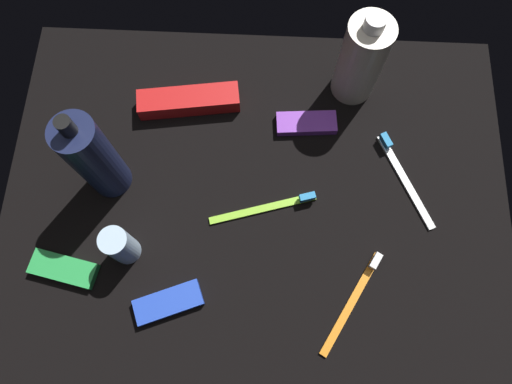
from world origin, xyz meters
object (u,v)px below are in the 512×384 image
object	(u,v)px
bodywash_bottle	(361,60)
snack_bar_green	(64,269)
toothbrush_lime	(269,206)
toothbrush_white	(403,175)
lotion_bottle	(94,158)
toothbrush_orange	(355,297)
deodorant_stick	(120,246)
snack_bar_blue	(168,303)
toothpaste_box_red	(189,101)
snack_bar_purple	(306,123)

from	to	relation	value
bodywash_bottle	snack_bar_green	xyz separation A→B (cm)	(-45.94, -35.08, -7.69)
toothbrush_lime	bodywash_bottle	bearing A→B (deg)	59.18
toothbrush_lime	toothbrush_white	distance (cm)	23.15
toothbrush_lime	lotion_bottle	bearing A→B (deg)	171.94
toothbrush_orange	lotion_bottle	bearing A→B (deg)	156.33
snack_bar_green	deodorant_stick	bearing A→B (deg)	31.37
bodywash_bottle	toothbrush_lime	distance (cm)	28.33
snack_bar_blue	toothbrush_white	bearing A→B (deg)	9.91
toothbrush_orange	snack_bar_green	size ratio (longest dim) A/B	1.56
deodorant_stick	toothpaste_box_red	distance (cm)	27.84
lotion_bottle	toothbrush_white	bearing A→B (deg)	3.31
snack_bar_purple	toothpaste_box_red	bearing A→B (deg)	167.41
toothbrush_white	snack_bar_blue	bearing A→B (deg)	-148.58
lotion_bottle	toothpaste_box_red	size ratio (longest dim) A/B	1.23
lotion_bottle	snack_bar_blue	xyz separation A→B (cm)	(11.63, -19.89, -8.82)
lotion_bottle	toothbrush_lime	distance (cm)	28.34
deodorant_stick	snack_bar_purple	distance (cm)	37.08
toothbrush_white	snack_bar_green	xyz separation A→B (cm)	(-54.19, -18.30, 0.14)
lotion_bottle	bodywash_bottle	world-z (taller)	lotion_bottle
snack_bar_purple	deodorant_stick	bearing A→B (deg)	-144.56
bodywash_bottle	toothbrush_white	size ratio (longest dim) A/B	1.12
toothbrush_orange	toothpaste_box_red	bearing A→B (deg)	131.55
toothbrush_white	snack_bar_purple	distance (cm)	18.52
bodywash_bottle	toothbrush_orange	world-z (taller)	bodywash_bottle
lotion_bottle	snack_bar_blue	size ratio (longest dim) A/B	2.07
snack_bar_purple	bodywash_bottle	bearing A→B (deg)	40.40
toothbrush_lime	snack_bar_purple	size ratio (longest dim) A/B	1.69
lotion_bottle	toothpaste_box_red	world-z (taller)	lotion_bottle
toothbrush_lime	toothbrush_orange	world-z (taller)	same
toothbrush_orange	snack_bar_green	world-z (taller)	toothbrush_orange
bodywash_bottle	toothpaste_box_red	xyz separation A→B (cm)	(-28.77, -5.06, -6.84)
lotion_bottle	bodywash_bottle	bearing A→B (deg)	25.80
toothbrush_lime	snack_bar_green	distance (cm)	34.07
toothbrush_orange	snack_bar_green	xyz separation A→B (cm)	(-45.75, 2.23, 0.14)
toothbrush_white	toothpaste_box_red	xyz separation A→B (cm)	(-37.01, 11.72, 0.99)
lotion_bottle	toothbrush_orange	bearing A→B (deg)	-23.67
snack_bar_purple	lotion_bottle	bearing A→B (deg)	-164.82
snack_bar_blue	toothpaste_box_red	bearing A→B (deg)	68.21
toothbrush_white	snack_bar_blue	xyz separation A→B (cm)	(-37.18, -22.71, 0.14)
toothpaste_box_red	snack_bar_green	bearing A→B (deg)	-128.08
deodorant_stick	snack_bar_blue	size ratio (longest dim) A/B	0.85
lotion_bottle	deodorant_stick	size ratio (longest dim) A/B	2.45
lotion_bottle	toothbrush_lime	world-z (taller)	lotion_bottle
deodorant_stick	toothbrush_white	bearing A→B (deg)	18.47
bodywash_bottle	toothbrush_white	bearing A→B (deg)	-63.83
toothbrush_white	snack_bar_green	world-z (taller)	toothbrush_white
lotion_bottle	bodywash_bottle	distance (cm)	45.07
toothbrush_lime	snack_bar_green	bearing A→B (deg)	-159.91
toothbrush_lime	toothpaste_box_red	bearing A→B (deg)	128.98
snack_bar_green	toothbrush_white	bearing A→B (deg)	30.47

